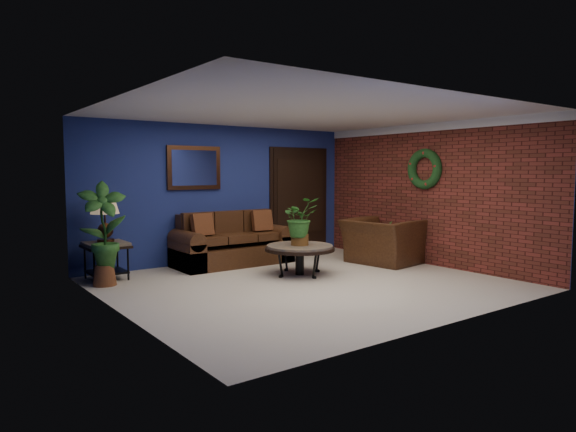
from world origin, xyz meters
TOP-DOWN VIEW (x-y plane):
  - floor at (0.00, 0.00)m, footprint 5.50×5.50m
  - wall_back at (0.00, 2.50)m, footprint 5.50×0.04m
  - wall_left at (-2.75, 0.00)m, footprint 0.04×5.00m
  - wall_right_brick at (2.75, 0.00)m, footprint 0.04×5.00m
  - ceiling at (0.00, 0.00)m, footprint 5.50×5.00m
  - crown_molding at (2.72, 0.00)m, footprint 0.03×5.00m
  - wall_mirror at (-0.60, 2.46)m, footprint 1.02×0.06m
  - closet_door at (1.75, 2.47)m, footprint 1.44×0.06m
  - wreath at (2.69, 0.05)m, footprint 0.16×0.72m
  - sofa at (-0.09, 2.08)m, footprint 2.09×0.90m
  - coffee_table at (0.32, 0.58)m, footprint 1.12×1.12m
  - end_table at (-2.30, 2.05)m, footprint 0.63×0.63m
  - table_lamp at (-2.30, 2.05)m, footprint 0.43×0.43m
  - side_chair at (0.67, 2.12)m, footprint 0.40×0.40m
  - armchair at (2.15, 0.52)m, footprint 1.23×1.36m
  - coffee_plant at (0.32, 0.58)m, footprint 0.63×0.57m
  - floor_plant at (2.35, 0.64)m, footprint 0.35×0.29m
  - tall_plant at (-2.45, 1.65)m, footprint 0.76×0.59m

SIDE VIEW (x-z plane):
  - floor at x=0.00m, z-range 0.00..0.00m
  - sofa at x=-0.09m, z-range -0.16..0.78m
  - floor_plant at x=2.35m, z-range 0.00..0.75m
  - armchair at x=2.15m, z-range 0.00..0.80m
  - coffee_table at x=0.32m, z-range 0.18..0.66m
  - end_table at x=-2.30m, z-range 0.15..0.73m
  - side_chair at x=0.67m, z-range 0.06..0.95m
  - tall_plant at x=-2.45m, z-range 0.06..1.59m
  - coffee_plant at x=0.32m, z-range 0.52..1.28m
  - table_lamp at x=-2.30m, z-range 0.68..1.39m
  - closet_door at x=1.75m, z-range -0.04..2.14m
  - wall_back at x=0.00m, z-range 0.00..2.50m
  - wall_left at x=-2.75m, z-range 0.00..2.50m
  - wall_right_brick at x=2.75m, z-range 0.00..2.50m
  - wreath at x=2.69m, z-range 1.34..2.06m
  - wall_mirror at x=-0.60m, z-range 1.33..2.10m
  - crown_molding at x=2.72m, z-range 2.36..2.50m
  - ceiling at x=0.00m, z-range 2.49..2.51m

